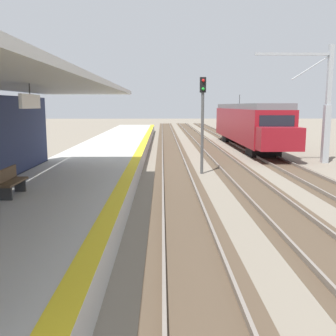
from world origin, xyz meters
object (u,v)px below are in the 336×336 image
(catenary_pylon_far_side, at_px, (323,107))
(platform_bench, at_px, (10,181))
(rail_signal_post, at_px, (203,115))
(approaching_train, at_px, (248,123))

(catenary_pylon_far_side, distance_m, platform_bench, 20.00)
(catenary_pylon_far_side, relative_size, platform_bench, 4.69)
(rail_signal_post, height_order, catenary_pylon_far_side, catenary_pylon_far_side)
(rail_signal_post, xyz_separation_m, platform_bench, (-6.96, -8.98, -1.82))
(rail_signal_post, bearing_deg, approaching_train, 67.73)
(approaching_train, relative_size, catenary_pylon_far_side, 2.61)
(rail_signal_post, relative_size, platform_bench, 3.25)
(approaching_train, height_order, rail_signal_post, rail_signal_post)
(rail_signal_post, relative_size, catenary_pylon_far_side, 0.69)
(rail_signal_post, distance_m, platform_bench, 11.50)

